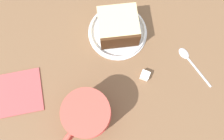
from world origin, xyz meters
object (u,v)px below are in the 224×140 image
object	(u,v)px
cake_slice	(118,27)
folded_napkin	(19,93)
teaspoon	(189,59)
tea_mug	(88,115)
sugar_cube	(145,75)
small_plate	(118,32)

from	to	relation	value
cake_slice	folded_napkin	distance (cm)	27.21
teaspoon	cake_slice	bearing A→B (deg)	-134.02
tea_mug	sugar_cube	distance (cm)	16.03
small_plate	tea_mug	xyz separation A→B (cm)	(16.12, -13.64, 4.45)
teaspoon	sugar_cube	size ratio (longest dim) A/B	5.94
cake_slice	folded_napkin	bearing A→B (deg)	-80.17
tea_mug	teaspoon	xyz separation A→B (cm)	(-3.37, 26.50, -4.79)
sugar_cube	folded_napkin	bearing A→B (deg)	-105.28
small_plate	teaspoon	bearing A→B (deg)	45.22
folded_napkin	sugar_cube	bearing A→B (deg)	74.72
tea_mug	small_plate	bearing A→B (deg)	139.77
cake_slice	sugar_cube	xyz separation A→B (cm)	(12.27, 1.48, -2.87)
cake_slice	folded_napkin	world-z (taller)	cake_slice
small_plate	cake_slice	distance (cm)	3.15
small_plate	tea_mug	size ratio (longest dim) A/B	1.25
tea_mug	folded_napkin	bearing A→B (deg)	-130.87
cake_slice	teaspoon	xyz separation A→B (cm)	(12.50, 12.93, -3.48)
folded_napkin	sugar_cube	size ratio (longest dim) A/B	5.45
teaspoon	sugar_cube	bearing A→B (deg)	-91.13
folded_napkin	sugar_cube	world-z (taller)	sugar_cube
cake_slice	teaspoon	distance (cm)	18.32
sugar_cube	teaspoon	bearing A→B (deg)	88.87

